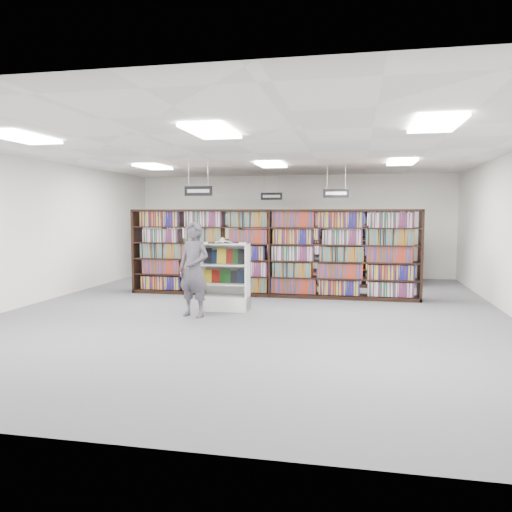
% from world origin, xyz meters
% --- Properties ---
extents(floor, '(12.00, 12.00, 0.00)m').
position_xyz_m(floor, '(0.00, 0.00, 0.00)').
color(floor, '#4C4C50').
rests_on(floor, ground).
extents(ceiling, '(10.00, 12.00, 0.10)m').
position_xyz_m(ceiling, '(0.00, 0.00, 3.20)').
color(ceiling, white).
rests_on(ceiling, wall_back).
extents(wall_back, '(10.00, 0.10, 3.20)m').
position_xyz_m(wall_back, '(0.00, 6.00, 1.60)').
color(wall_back, white).
rests_on(wall_back, ground).
extents(wall_front, '(10.00, 0.10, 3.20)m').
position_xyz_m(wall_front, '(0.00, -6.00, 1.60)').
color(wall_front, white).
rests_on(wall_front, ground).
extents(wall_left, '(0.10, 12.00, 3.20)m').
position_xyz_m(wall_left, '(-5.00, 0.00, 1.60)').
color(wall_left, white).
rests_on(wall_left, ground).
extents(bookshelf_row_near, '(7.00, 0.60, 2.10)m').
position_xyz_m(bookshelf_row_near, '(0.00, 2.00, 1.05)').
color(bookshelf_row_near, black).
rests_on(bookshelf_row_near, floor).
extents(bookshelf_row_mid, '(7.00, 0.60, 2.10)m').
position_xyz_m(bookshelf_row_mid, '(0.00, 4.00, 1.05)').
color(bookshelf_row_mid, black).
rests_on(bookshelf_row_mid, floor).
extents(bookshelf_row_far, '(7.00, 0.60, 2.10)m').
position_xyz_m(bookshelf_row_far, '(0.00, 5.70, 1.05)').
color(bookshelf_row_far, black).
rests_on(bookshelf_row_far, floor).
extents(aisle_sign_left, '(0.65, 0.02, 0.80)m').
position_xyz_m(aisle_sign_left, '(-1.50, 1.00, 2.53)').
color(aisle_sign_left, '#B2B2B7').
rests_on(aisle_sign_left, ceiling).
extents(aisle_sign_right, '(0.65, 0.02, 0.80)m').
position_xyz_m(aisle_sign_right, '(1.50, 3.00, 2.53)').
color(aisle_sign_right, '#B2B2B7').
rests_on(aisle_sign_right, ceiling).
extents(aisle_sign_center, '(0.65, 0.02, 0.80)m').
position_xyz_m(aisle_sign_center, '(-0.50, 5.00, 2.53)').
color(aisle_sign_center, '#B2B2B7').
rests_on(aisle_sign_center, ceiling).
extents(troffer_front_left, '(0.60, 1.20, 0.04)m').
position_xyz_m(troffer_front_left, '(-3.00, -3.00, 3.16)').
color(troffer_front_left, white).
rests_on(troffer_front_left, ceiling).
extents(troffer_front_center, '(0.60, 1.20, 0.04)m').
position_xyz_m(troffer_front_center, '(0.00, -3.00, 3.16)').
color(troffer_front_center, white).
rests_on(troffer_front_center, ceiling).
extents(troffer_front_right, '(0.60, 1.20, 0.04)m').
position_xyz_m(troffer_front_right, '(3.00, -3.00, 3.16)').
color(troffer_front_right, white).
rests_on(troffer_front_right, ceiling).
extents(troffer_back_left, '(0.60, 1.20, 0.04)m').
position_xyz_m(troffer_back_left, '(-3.00, 2.00, 3.16)').
color(troffer_back_left, white).
rests_on(troffer_back_left, ceiling).
extents(troffer_back_center, '(0.60, 1.20, 0.04)m').
position_xyz_m(troffer_back_center, '(0.00, 2.00, 3.16)').
color(troffer_back_center, white).
rests_on(troffer_back_center, ceiling).
extents(troffer_back_right, '(0.60, 1.20, 0.04)m').
position_xyz_m(troffer_back_right, '(3.00, 2.00, 3.16)').
color(troffer_back_right, white).
rests_on(troffer_back_right, ceiling).
extents(endcap_display, '(1.02, 0.55, 1.40)m').
position_xyz_m(endcap_display, '(-0.64, 0.09, 0.48)').
color(endcap_display, silver).
rests_on(endcap_display, floor).
extents(open_book, '(0.70, 0.52, 0.13)m').
position_xyz_m(open_book, '(-0.67, 0.04, 1.43)').
color(open_book, black).
rests_on(open_book, endcap_display).
extents(shopper, '(0.77, 0.62, 1.84)m').
position_xyz_m(shopper, '(-1.06, -0.70, 0.92)').
color(shopper, '#514C56').
rests_on(shopper, floor).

